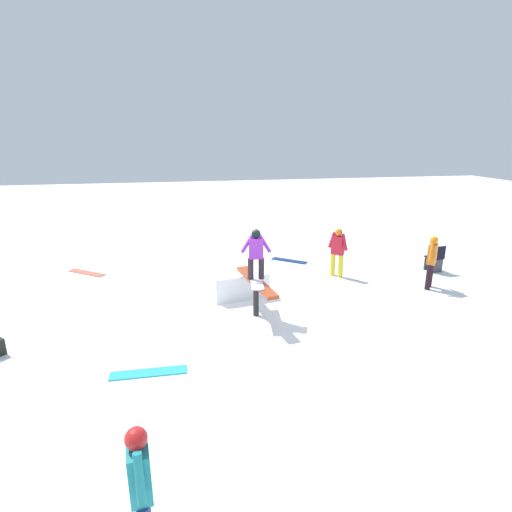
# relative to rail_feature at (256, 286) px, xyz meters

# --- Properties ---
(ground_plane) EXTENTS (60.00, 60.00, 0.00)m
(ground_plane) POSITION_rel_rail_feature_xyz_m (0.00, 0.00, -0.77)
(ground_plane) COLOR white
(rail_feature) EXTENTS (2.19, 0.63, 0.93)m
(rail_feature) POSITION_rel_rail_feature_xyz_m (0.00, 0.00, 0.00)
(rail_feature) COLOR black
(rail_feature) RESTS_ON ground
(snow_kicker_ramp) EXTENTS (2.02, 1.77, 0.67)m
(snow_kicker_ramp) POSITION_rel_rail_feature_xyz_m (-1.81, -0.29, -0.43)
(snow_kicker_ramp) COLOR white
(snow_kicker_ramp) RESTS_ON ground
(main_rider_on_rail) EXTENTS (1.41, 0.73, 1.25)m
(main_rider_on_rail) POSITION_rel_rail_feature_xyz_m (0.00, 0.00, 0.76)
(main_rider_on_rail) COLOR white
(main_rider_on_rail) RESTS_ON rail_feature
(bystander_orange) EXTENTS (0.54, 0.51, 1.54)m
(bystander_orange) POSITION_rel_rail_feature_xyz_m (-0.83, 5.26, 0.10)
(bystander_orange) COLOR black
(bystander_orange) RESTS_ON ground
(bystander_red) EXTENTS (0.59, 0.49, 1.53)m
(bystander_red) POSITION_rel_rail_feature_xyz_m (-2.30, 3.03, 0.09)
(bystander_red) COLOR yellow
(bystander_red) RESTS_ON ground
(bystander_teal) EXTENTS (0.64, 0.26, 1.56)m
(bystander_teal) POSITION_rel_rail_feature_xyz_m (5.47, -2.27, 0.11)
(bystander_teal) COLOR navy
(bystander_teal) RESTS_ON ground
(loose_snowboard_navy) EXTENTS (1.02, 1.17, 0.02)m
(loose_snowboard_navy) POSITION_rel_rail_feature_xyz_m (-4.10, 2.01, -0.76)
(loose_snowboard_navy) COLOR navy
(loose_snowboard_navy) RESTS_ON ground
(loose_snowboard_coral) EXTENTS (1.03, 1.27, 0.02)m
(loose_snowboard_coral) POSITION_rel_rail_feature_xyz_m (-4.12, -4.74, -0.76)
(loose_snowboard_coral) COLOR #DE664E
(loose_snowboard_coral) RESTS_ON ground
(loose_snowboard_cyan) EXTENTS (0.30, 1.41, 0.02)m
(loose_snowboard_cyan) POSITION_rel_rail_feature_xyz_m (2.07, -2.45, -0.76)
(loose_snowboard_cyan) COLOR #2DB4CA
(loose_snowboard_cyan) RESTS_ON ground
(folding_chair) EXTENTS (0.49, 0.49, 0.88)m
(folding_chair) POSITION_rel_rail_feature_xyz_m (-2.12, 6.32, -0.35)
(folding_chair) COLOR #3F3F44
(folding_chair) RESTS_ON ground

